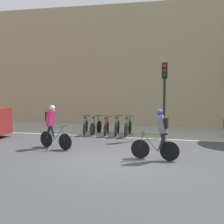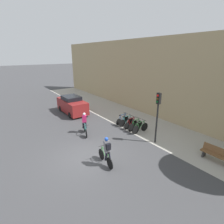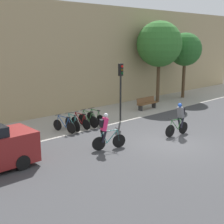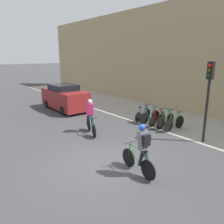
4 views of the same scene
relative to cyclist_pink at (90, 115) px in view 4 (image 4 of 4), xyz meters
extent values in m
plane|color=#3D3D3F|center=(3.02, -1.44, -0.95)|extent=(200.00, 200.00, 0.00)
cube|color=#A39E93|center=(3.02, 5.31, -0.94)|extent=(44.00, 4.50, 0.01)
cylinder|color=black|center=(0.65, -0.22, -0.61)|extent=(0.64, 0.25, 0.67)
cylinder|color=black|center=(-0.33, 0.11, -0.61)|extent=(0.64, 0.25, 0.67)
cylinder|color=teal|center=(0.32, -0.11, -0.33)|extent=(0.55, 0.22, 0.62)
cylinder|color=teal|center=(-0.04, 0.02, -0.35)|extent=(0.26, 0.12, 0.58)
cylinder|color=teal|center=(0.21, -0.07, -0.05)|extent=(0.74, 0.29, 0.07)
cylinder|color=teal|center=(-0.13, 0.05, -0.62)|extent=(0.41, 0.17, 0.05)
cylinder|color=teal|center=(-0.24, 0.08, -0.34)|extent=(0.22, 0.10, 0.56)
cylinder|color=teal|center=(0.61, -0.21, -0.32)|extent=(0.12, 0.07, 0.59)
cylinder|color=black|center=(0.58, -0.20, 0.01)|extent=(0.18, 0.44, 0.03)
cube|color=black|center=(-0.15, 0.05, -0.02)|extent=(0.22, 0.14, 0.06)
cube|color=#E52866|center=(-0.06, 0.02, 0.31)|extent=(0.41, 0.41, 0.63)
sphere|color=silver|center=(0.02, -0.01, 0.72)|extent=(0.28, 0.28, 0.22)
cylinder|color=black|center=(-0.14, -0.07, -0.27)|extent=(0.30, 0.19, 0.56)
cylinder|color=black|center=(-0.07, 0.14, -0.27)|extent=(0.26, 0.18, 0.56)
cube|color=black|center=(-0.19, 0.07, 0.36)|extent=(0.22, 0.29, 0.36)
cylinder|color=black|center=(3.79, -0.87, -0.61)|extent=(0.68, 0.11, 0.68)
cylinder|color=black|center=(4.83, -0.98, -0.61)|extent=(0.68, 0.11, 0.68)
cylinder|color=#2D6B33|center=(4.14, -0.91, -0.33)|extent=(0.57, 0.10, 0.62)
cylinder|color=#2D6B33|center=(4.53, -0.95, -0.34)|extent=(0.27, 0.07, 0.58)
cylinder|color=#2D6B33|center=(4.26, -0.92, -0.04)|extent=(0.77, 0.12, 0.07)
cylinder|color=#2D6B33|center=(4.62, -0.96, -0.62)|extent=(0.42, 0.08, 0.05)
cylinder|color=#2D6B33|center=(4.74, -0.97, -0.33)|extent=(0.22, 0.05, 0.56)
cylinder|color=#2D6B33|center=(3.83, -0.88, -0.32)|extent=(0.12, 0.05, 0.59)
cylinder|color=black|center=(3.88, -0.88, 0.01)|extent=(0.08, 0.46, 0.03)
cube|color=black|center=(4.64, -0.96, -0.02)|extent=(0.21, 0.10, 0.06)
cube|color=#5B5B60|center=(4.54, -0.95, 0.31)|extent=(0.35, 0.35, 0.63)
sphere|color=#1E47AD|center=(4.46, -0.94, 0.72)|extent=(0.24, 0.24, 0.22)
cylinder|color=black|center=(4.60, -0.85, -0.26)|extent=(0.28, 0.14, 0.56)
cylinder|color=black|center=(4.58, -1.07, -0.26)|extent=(0.25, 0.13, 0.56)
cube|color=black|center=(4.68, -0.97, 0.36)|extent=(0.17, 0.27, 0.36)
cylinder|color=black|center=(0.04, 4.23, -0.63)|extent=(0.17, 0.63, 0.64)
cylinder|color=black|center=(0.26, 3.19, -0.63)|extent=(0.17, 0.63, 0.64)
cylinder|color=#1E478C|center=(0.11, 3.88, -0.34)|extent=(0.16, 0.58, 0.62)
cylinder|color=#1E478C|center=(0.20, 3.50, -0.36)|extent=(0.10, 0.27, 0.58)
cylinder|color=#1E478C|center=(0.14, 3.77, -0.06)|extent=(0.20, 0.78, 0.07)
cylinder|color=#1E478C|center=(0.22, 3.40, -0.63)|extent=(0.12, 0.42, 0.05)
cylinder|color=#1E478C|center=(0.24, 3.29, -0.35)|extent=(0.08, 0.22, 0.56)
cylinder|color=#1E478C|center=(0.05, 4.19, -0.34)|extent=(0.06, 0.13, 0.59)
cylinder|color=black|center=(0.06, 4.15, -0.01)|extent=(0.46, 0.12, 0.03)
cube|color=black|center=(0.22, 3.38, -0.04)|extent=(0.12, 0.21, 0.06)
cylinder|color=black|center=(0.75, 4.19, -0.62)|extent=(0.08, 0.66, 0.66)
cylinder|color=black|center=(0.68, 3.24, -0.62)|extent=(0.08, 0.66, 0.66)
cylinder|color=teal|center=(0.73, 3.87, -0.34)|extent=(0.08, 0.53, 0.62)
cylinder|color=teal|center=(0.70, 3.52, -0.35)|extent=(0.06, 0.25, 0.58)
cylinder|color=teal|center=(0.72, 3.76, -0.05)|extent=(0.09, 0.71, 0.07)
cylinder|color=teal|center=(0.69, 3.43, -0.63)|extent=(0.06, 0.38, 0.05)
cylinder|color=teal|center=(0.69, 3.33, -0.34)|extent=(0.05, 0.20, 0.56)
cylinder|color=teal|center=(0.75, 4.15, -0.33)|extent=(0.04, 0.11, 0.58)
cylinder|color=black|center=(0.75, 4.11, 0.00)|extent=(0.46, 0.06, 0.03)
cube|color=black|center=(0.69, 3.41, -0.03)|extent=(0.09, 0.21, 0.06)
cylinder|color=black|center=(1.23, 4.21, -0.64)|extent=(0.11, 0.61, 0.61)
cylinder|color=black|center=(1.35, 3.22, -0.64)|extent=(0.11, 0.61, 0.61)
cylinder|color=maroon|center=(1.27, 3.87, -0.36)|extent=(0.11, 0.55, 0.62)
cylinder|color=maroon|center=(1.31, 3.51, -0.37)|extent=(0.07, 0.26, 0.58)
cylinder|color=maroon|center=(1.28, 3.76, -0.07)|extent=(0.13, 0.74, 0.07)
cylinder|color=maroon|center=(1.32, 3.42, -0.65)|extent=(0.08, 0.40, 0.05)
cylinder|color=maroon|center=(1.34, 3.31, -0.36)|extent=(0.06, 0.21, 0.56)
cylinder|color=maroon|center=(1.23, 4.17, -0.35)|extent=(0.05, 0.12, 0.58)
cylinder|color=black|center=(1.24, 4.13, -0.02)|extent=(0.46, 0.08, 0.03)
cube|color=black|center=(1.32, 3.40, -0.05)|extent=(0.10, 0.21, 0.06)
cylinder|color=black|center=(1.81, 4.21, -0.59)|extent=(0.11, 0.71, 0.71)
cylinder|color=black|center=(1.90, 3.22, -0.59)|extent=(0.11, 0.71, 0.71)
cylinder|color=#2D6B33|center=(1.84, 3.87, -0.31)|extent=(0.09, 0.55, 0.62)
cylinder|color=#2D6B33|center=(1.88, 3.51, -0.33)|extent=(0.07, 0.26, 0.58)
cylinder|color=#2D6B33|center=(1.85, 3.76, -0.03)|extent=(0.11, 0.73, 0.07)
cylinder|color=#2D6B33|center=(1.88, 3.42, -0.60)|extent=(0.07, 0.40, 0.05)
cylinder|color=#2D6B33|center=(1.89, 3.31, -0.32)|extent=(0.05, 0.21, 0.56)
cylinder|color=#2D6B33|center=(1.81, 4.17, -0.30)|extent=(0.05, 0.12, 0.58)
cylinder|color=black|center=(1.81, 4.13, 0.03)|extent=(0.46, 0.07, 0.03)
cube|color=black|center=(1.89, 3.40, 0.00)|extent=(0.10, 0.21, 0.06)
cylinder|color=black|center=(2.43, 4.21, -0.59)|extent=(0.04, 0.71, 0.71)
cylinder|color=black|center=(2.42, 3.22, -0.59)|extent=(0.04, 0.71, 0.71)
cylinder|color=#2D6B33|center=(2.42, 3.87, -0.31)|extent=(0.04, 0.54, 0.62)
cylinder|color=#2D6B33|center=(2.42, 3.51, -0.33)|extent=(0.04, 0.25, 0.58)
cylinder|color=#2D6B33|center=(2.42, 3.76, -0.03)|extent=(0.04, 0.73, 0.07)
cylinder|color=#2D6B33|center=(2.42, 3.42, -0.60)|extent=(0.03, 0.40, 0.05)
cylinder|color=#2D6B33|center=(2.42, 3.31, -0.32)|extent=(0.03, 0.21, 0.56)
cylinder|color=#2D6B33|center=(2.43, 4.17, -0.30)|extent=(0.04, 0.11, 0.58)
cylinder|color=black|center=(2.43, 4.13, 0.03)|extent=(0.46, 0.03, 0.03)
cube|color=black|center=(2.42, 3.40, 0.00)|extent=(0.08, 0.20, 0.06)
cylinder|color=black|center=(4.25, 3.43, 0.87)|extent=(0.12, 0.12, 3.64)
cube|color=black|center=(4.25, 3.43, 2.31)|extent=(0.26, 0.20, 0.76)
sphere|color=red|center=(4.25, 3.30, 2.52)|extent=(0.15, 0.15, 0.15)
sphere|color=#4C380A|center=(4.25, 3.30, 2.31)|extent=(0.15, 0.15, 0.15)
sphere|color=#0C4719|center=(4.25, 3.30, 2.10)|extent=(0.15, 0.15, 0.15)
cube|color=maroon|center=(-5.34, 1.29, -0.13)|extent=(4.30, 1.78, 1.27)
cube|color=black|center=(-5.45, 1.29, 0.70)|extent=(2.06, 1.57, 0.40)
cylinder|color=black|center=(-4.01, 0.47, -0.64)|extent=(0.62, 0.20, 0.62)
cylinder|color=black|center=(-4.01, 2.11, -0.64)|extent=(0.62, 0.20, 0.62)
cylinder|color=black|center=(-6.68, 0.47, -0.64)|extent=(0.62, 0.20, 0.62)
cylinder|color=black|center=(-6.68, 2.11, -0.64)|extent=(0.62, 0.20, 0.62)
camera|label=1|loc=(5.51, -11.67, 1.74)|focal=50.00mm
camera|label=2|loc=(11.56, -5.69, 5.15)|focal=28.00mm
camera|label=3|loc=(-9.20, -10.56, 4.17)|focal=50.00mm
camera|label=4|loc=(8.99, -5.80, 2.95)|focal=35.00mm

